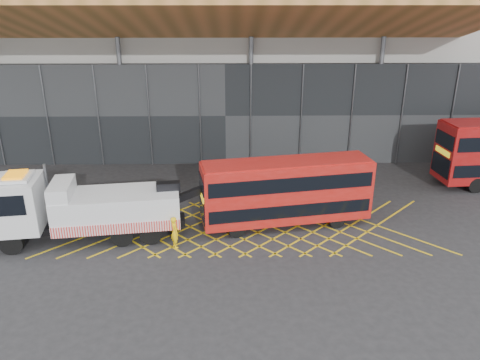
{
  "coord_description": "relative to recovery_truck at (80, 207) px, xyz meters",
  "views": [
    {
      "loc": [
        2.58,
        -24.96,
        12.82
      ],
      "look_at": [
        3.0,
        1.5,
        2.4
      ],
      "focal_mm": 35.0,
      "sensor_mm": 36.0,
      "label": 1
    }
  ],
  "objects": [
    {
      "name": "worker",
      "position": [
        5.29,
        -1.02,
        -1.04
      ],
      "size": [
        0.66,
        0.77,
        1.8
      ],
      "primitive_type": "imported",
      "rotation": [
        0.0,
        0.0,
        1.99
      ],
      "color": "yellow",
      "rests_on": "ground_plane"
    },
    {
      "name": "recovery_truck",
      "position": [
        0.0,
        0.0,
        0.0
      ],
      "size": [
        12.09,
        4.16,
        4.19
      ],
      "rotation": [
        0.0,
        0.0,
        0.13
      ],
      "color": "black",
      "rests_on": "ground_plane"
    },
    {
      "name": "bus_towed",
      "position": [
        11.58,
        1.57,
        0.31
      ],
      "size": [
        10.19,
        4.06,
        4.05
      ],
      "rotation": [
        0.0,
        0.0,
        0.18
      ],
      "color": "#AD140F",
      "rests_on": "ground_plane"
    },
    {
      "name": "ground_plane",
      "position": [
        5.89,
        1.33,
        -1.93
      ],
      "size": [
        120.0,
        120.0,
        0.0
      ],
      "primitive_type": "plane",
      "color": "#262629"
    },
    {
      "name": "construction_building",
      "position": [
        7.82,
        19.72,
        7.04
      ],
      "size": [
        55.0,
        23.97,
        18.0
      ],
      "color": "gray",
      "rests_on": "ground_plane"
    },
    {
      "name": "road_markings",
      "position": [
        9.09,
        1.33,
        -1.93
      ],
      "size": [
        23.16,
        7.16,
        0.01
      ],
      "color": "yellow",
      "rests_on": "ground_plane"
    }
  ]
}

